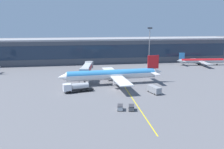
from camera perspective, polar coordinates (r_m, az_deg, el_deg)
ground_plane at (r=87.19m, az=0.51°, el=-3.74°), size 700.00×700.00×0.00m
apron_lead_in_line at (r=89.97m, az=3.26°, el=-3.25°), size 3.47×79.95×0.01m
terminal_building at (r=148.35m, az=-10.47°, el=5.70°), size 209.50×18.89×15.07m
main_airliner at (r=94.06m, az=0.10°, el=-0.01°), size 43.39×34.50×11.35m
jet_bridge at (r=102.69m, az=-6.10°, el=1.53°), size 6.99×20.24×6.73m
fuel_tanker at (r=84.76m, az=-8.75°, el=-3.13°), size 11.08×4.56×3.25m
lavatory_truck at (r=83.82m, az=10.32°, el=-3.59°), size 3.80×6.21×2.50m
baggage_cart_0 at (r=67.05m, az=2.01°, el=-8.04°), size 2.11×2.92×1.48m
baggage_cart_1 at (r=67.07m, az=4.77°, el=-8.08°), size 2.11×2.92×1.48m
commuter_jet_near at (r=148.21m, az=21.09°, el=3.15°), size 30.56×24.42×7.54m
apron_light_mast_0 at (r=143.22m, az=9.15°, el=7.69°), size 2.80×0.50×22.01m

